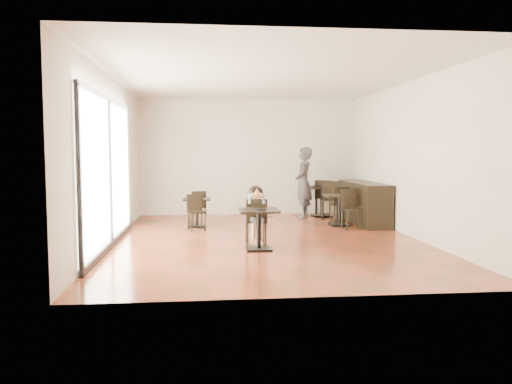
{
  "coord_description": "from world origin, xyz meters",
  "views": [
    {
      "loc": [
        -1.21,
        -9.82,
        1.78
      ],
      "look_at": [
        -0.27,
        -0.56,
        1.0
      ],
      "focal_mm": 35.0,
      "sensor_mm": 36.0,
      "label": 1
    }
  ],
  "objects": [
    {
      "name": "service_counter",
      "position": [
        2.65,
        2.0,
        0.5
      ],
      "size": [
        0.6,
        2.4,
        1.0
      ],
      "primitive_type": "cube",
      "color": "black",
      "rests_on": "floor"
    },
    {
      "name": "child",
      "position": [
        -0.27,
        -0.51,
        0.55
      ],
      "size": [
        0.39,
        0.55,
        1.1
      ],
      "primitive_type": null,
      "color": "slate",
      "rests_on": "child_chair"
    },
    {
      "name": "chair_back_b",
      "position": [
        2.0,
        2.75,
        0.49
      ],
      "size": [
        0.55,
        0.55,
        0.98
      ],
      "primitive_type": null,
      "rotation": [
        0.0,
        0.0,
        -0.29
      ],
      "color": "black",
      "rests_on": "floor"
    },
    {
      "name": "floor",
      "position": [
        0.0,
        0.0,
        0.0
      ],
      "size": [
        6.0,
        8.0,
        0.01
      ],
      "primitive_type": "cube",
      "color": "maroon",
      "rests_on": "ground"
    },
    {
      "name": "storefront_window",
      "position": [
        -2.97,
        -0.5,
        1.4
      ],
      "size": [
        0.04,
        4.5,
        2.6
      ],
      "primitive_type": "cube",
      "color": "white",
      "rests_on": "floor"
    },
    {
      "name": "chair_left_a",
      "position": [
        -1.41,
        2.37,
        0.4
      ],
      "size": [
        0.44,
        0.44,
        0.8
      ],
      "primitive_type": null,
      "rotation": [
        0.0,
        0.0,
        3.42
      ],
      "color": "black",
      "rests_on": "floor"
    },
    {
      "name": "chair_back_a",
      "position": [
        2.0,
        3.5,
        0.49
      ],
      "size": [
        0.55,
        0.55,
        0.98
      ],
      "primitive_type": null,
      "rotation": [
        0.0,
        0.0,
        2.85
      ],
      "color": "black",
      "rests_on": "floor"
    },
    {
      "name": "ceiling",
      "position": [
        0.0,
        0.0,
        3.2
      ],
      "size": [
        6.0,
        8.0,
        0.01
      ],
      "primitive_type": "cube",
      "color": "silver",
      "rests_on": "floor"
    },
    {
      "name": "chair_mid_a",
      "position": [
        2.08,
        2.2,
        0.44
      ],
      "size": [
        0.42,
        0.42,
        0.89
      ],
      "primitive_type": null,
      "rotation": [
        0.0,
        0.0,
        3.2
      ],
      "color": "black",
      "rests_on": "floor"
    },
    {
      "name": "wall_front",
      "position": [
        0.0,
        -4.0,
        1.6
      ],
      "size": [
        6.0,
        0.01,
        3.2
      ],
      "primitive_type": "cube",
      "color": "silver",
      "rests_on": "floor"
    },
    {
      "name": "cafe_table_mid",
      "position": [
        1.95,
        1.65,
        0.37
      ],
      "size": [
        0.74,
        0.74,
        0.74
      ],
      "primitive_type": null,
      "rotation": [
        0.0,
        0.0,
        0.06
      ],
      "color": "black",
      "rests_on": "floor"
    },
    {
      "name": "chair_mid_b",
      "position": [
        2.08,
        1.1,
        0.44
      ],
      "size": [
        0.42,
        0.42,
        0.89
      ],
      "primitive_type": null,
      "rotation": [
        0.0,
        0.0,
        0.06
      ],
      "color": "black",
      "rests_on": "floor"
    },
    {
      "name": "wall_back",
      "position": [
        0.0,
        4.0,
        1.6
      ],
      "size": [
        6.0,
        0.01,
        3.2
      ],
      "primitive_type": "cube",
      "color": "silver",
      "rests_on": "floor"
    },
    {
      "name": "cafe_table_back",
      "position": [
        1.92,
        3.3,
        0.41
      ],
      "size": [
        0.96,
        0.96,
        0.81
      ],
      "primitive_type": null,
      "rotation": [
        0.0,
        0.0,
        -0.29
      ],
      "color": "black",
      "rests_on": "floor"
    },
    {
      "name": "plate",
      "position": [
        -0.27,
        -1.16,
        0.74
      ],
      "size": [
        0.25,
        0.25,
        0.01
      ],
      "primitive_type": "cylinder",
      "color": "black",
      "rests_on": "child_table"
    },
    {
      "name": "child_table",
      "position": [
        -0.27,
        -1.06,
        0.36
      ],
      "size": [
        0.69,
        0.69,
        0.73
      ],
      "primitive_type": null,
      "color": "black",
      "rests_on": "floor"
    },
    {
      "name": "chair_left_b",
      "position": [
        -1.41,
        1.27,
        0.4
      ],
      "size": [
        0.44,
        0.44,
        0.8
      ],
      "primitive_type": null,
      "rotation": [
        0.0,
        0.0,
        0.28
      ],
      "color": "black",
      "rests_on": "floor"
    },
    {
      "name": "wall_left",
      "position": [
        -3.0,
        0.0,
        1.6
      ],
      "size": [
        0.01,
        8.0,
        3.2
      ],
      "primitive_type": "cube",
      "color": "silver",
      "rests_on": "floor"
    },
    {
      "name": "cafe_table_left",
      "position": [
        -1.41,
        1.82,
        0.33
      ],
      "size": [
        0.78,
        0.78,
        0.66
      ],
      "primitive_type": null,
      "rotation": [
        0.0,
        0.0,
        0.28
      ],
      "color": "black",
      "rests_on": "floor"
    },
    {
      "name": "child_chair",
      "position": [
        -0.27,
        -0.51,
        0.44
      ],
      "size": [
        0.39,
        0.39,
        0.88
      ],
      "primitive_type": null,
      "rotation": [
        0.0,
        0.0,
        3.14
      ],
      "color": "black",
      "rests_on": "floor"
    },
    {
      "name": "pizza_slice",
      "position": [
        -0.27,
        -0.7,
        0.96
      ],
      "size": [
        0.26,
        0.2,
        0.06
      ],
      "primitive_type": null,
      "color": "tan",
      "rests_on": "child"
    },
    {
      "name": "wall_right",
      "position": [
        3.0,
        0.0,
        1.6
      ],
      "size": [
        0.01,
        8.0,
        3.2
      ],
      "primitive_type": "cube",
      "color": "silver",
      "rests_on": "floor"
    },
    {
      "name": "adult_patron",
      "position": [
        1.35,
        3.0,
        0.93
      ],
      "size": [
        0.62,
        0.78,
        1.86
      ],
      "primitive_type": "imported",
      "rotation": [
        0.0,
        0.0,
        -1.86
      ],
      "color": "#3E3E43",
      "rests_on": "floor"
    }
  ]
}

